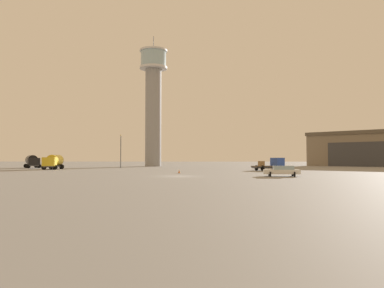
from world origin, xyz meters
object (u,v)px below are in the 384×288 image
at_px(truck_flatbed_blue, 272,164).
at_px(light_post_east, 121,148).
at_px(control_tower, 153,98).
at_px(traffic_cone_near_right, 286,171).
at_px(truck_fuel_tanker_yellow, 54,161).
at_px(car_white, 282,171).
at_px(traffic_cone_near_left, 179,171).
at_px(truck_fuel_tanker_black, 32,161).

height_order(truck_flatbed_blue, light_post_east, light_post_east).
bearing_deg(light_post_east, truck_flatbed_blue, -28.17).
distance_m(control_tower, traffic_cone_near_right, 58.66).
height_order(truck_fuel_tanker_yellow, light_post_east, light_post_east).
bearing_deg(control_tower, car_white, -66.18).
xyz_separation_m(truck_flatbed_blue, truck_fuel_tanker_yellow, (-44.31, 5.16, 0.49)).
distance_m(car_white, traffic_cone_near_right, 9.46).
relative_size(car_white, traffic_cone_near_left, 7.30).
bearing_deg(truck_flatbed_blue, control_tower, 107.27).
xyz_separation_m(car_white, traffic_cone_near_right, (2.46, 9.13, -0.39)).
bearing_deg(truck_flatbed_blue, truck_fuel_tanker_yellow, 151.71).
bearing_deg(truck_flatbed_blue, traffic_cone_near_left, -163.17).
distance_m(truck_fuel_tanker_black, car_white, 63.76).
xyz_separation_m(truck_fuel_tanker_black, truck_flatbed_blue, (53.83, -15.35, -0.47)).
relative_size(truck_fuel_tanker_black, car_white, 1.40).
height_order(truck_fuel_tanker_black, truck_flatbed_blue, truck_fuel_tanker_black).
bearing_deg(truck_fuel_tanker_yellow, control_tower, 145.03).
bearing_deg(truck_fuel_tanker_yellow, car_white, 50.72).
relative_size(truck_fuel_tanker_black, truck_flatbed_blue, 1.02).
bearing_deg(traffic_cone_near_right, truck_fuel_tanker_yellow, 157.10).
relative_size(truck_fuel_tanker_black, light_post_east, 0.80).
distance_m(control_tower, truck_fuel_tanker_black, 37.02).
xyz_separation_m(truck_flatbed_blue, light_post_east, (-33.18, 17.77, 3.68)).
relative_size(control_tower, truck_fuel_tanker_black, 5.79).
distance_m(light_post_east, traffic_cone_near_left, 35.40).
distance_m(truck_fuel_tanker_yellow, traffic_cone_near_left, 33.27).
distance_m(truck_fuel_tanker_black, light_post_east, 21.04).
relative_size(control_tower, truck_flatbed_blue, 5.90).
bearing_deg(truck_fuel_tanker_black, traffic_cone_near_right, 27.48).
distance_m(truck_flatbed_blue, traffic_cone_near_left, 21.19).
distance_m(truck_flatbed_blue, truck_fuel_tanker_yellow, 44.61).
bearing_deg(light_post_east, truck_fuel_tanker_black, -173.34).
bearing_deg(truck_fuel_tanker_black, car_white, 19.18).
xyz_separation_m(control_tower, truck_fuel_tanker_black, (-26.02, -19.10, -18.13)).
distance_m(truck_fuel_tanker_black, traffic_cone_near_right, 60.95).
relative_size(truck_fuel_tanker_black, traffic_cone_near_right, 8.98).
bearing_deg(truck_fuel_tanker_yellow, truck_fuel_tanker_black, -142.52).
height_order(control_tower, light_post_east, control_tower).
xyz_separation_m(traffic_cone_near_left, traffic_cone_near_right, (16.42, -0.32, 0.04)).
bearing_deg(control_tower, truck_fuel_tanker_yellow, -119.38).
relative_size(control_tower, car_white, 8.09).
height_order(light_post_east, traffic_cone_near_left, light_post_east).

